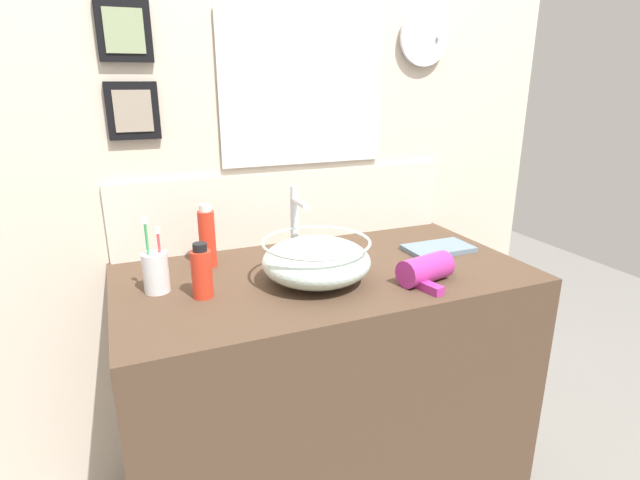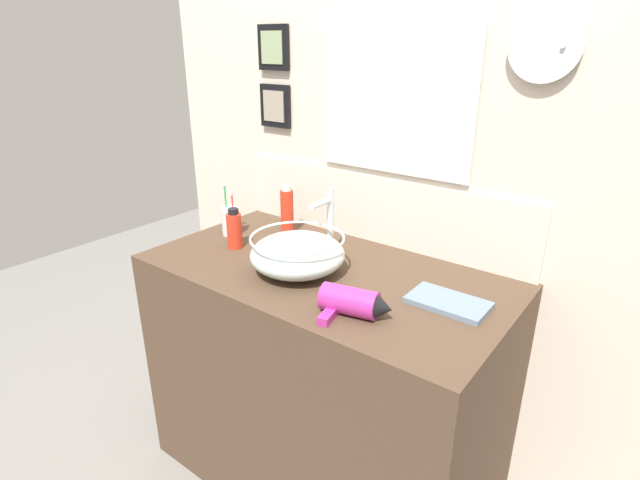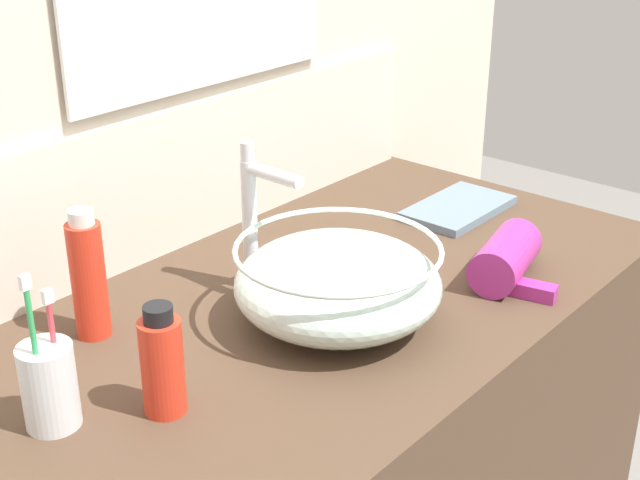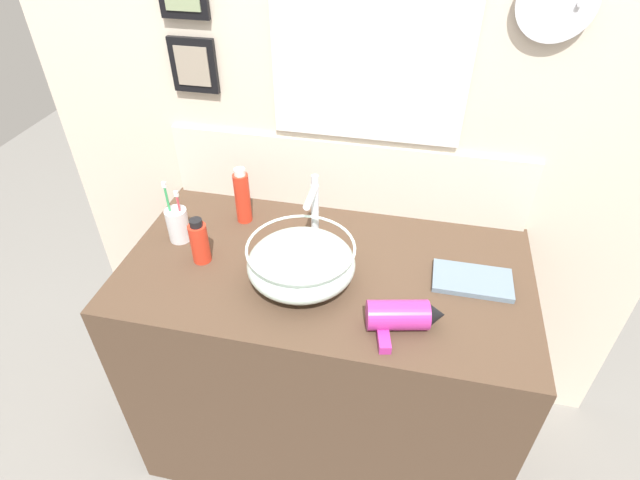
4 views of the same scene
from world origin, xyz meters
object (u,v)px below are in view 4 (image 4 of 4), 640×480
faucet (314,208)px  toothbrush_cup (178,224)px  lotion_bottle (199,242)px  hand_towel (472,280)px  spray_bottle (242,197)px  glass_bowl_sink (301,263)px  hair_drier (403,316)px

faucet → toothbrush_cup: faucet is taller
lotion_bottle → hand_towel: lotion_bottle is taller
hand_towel → lotion_bottle: bearing=-174.9°
hand_towel → spray_bottle: bearing=168.2°
glass_bowl_sink → toothbrush_cup: (-0.42, 0.10, -0.01)m
hair_drier → hand_towel: 0.28m
glass_bowl_sink → lotion_bottle: lotion_bottle is taller
glass_bowl_sink → toothbrush_cup: bearing=166.1°
glass_bowl_sink → hand_towel: 0.49m
faucet → hair_drier: 0.42m
hair_drier → lotion_bottle: bearing=167.1°
glass_bowl_sink → faucet: bearing=90.0°
toothbrush_cup → spray_bottle: 0.22m
glass_bowl_sink → lotion_bottle: (-0.31, 0.02, 0.00)m
faucet → spray_bottle: (-0.26, 0.08, -0.05)m
spray_bottle → hand_towel: (0.74, -0.15, -0.08)m
glass_bowl_sink → hair_drier: glass_bowl_sink is taller
glass_bowl_sink → spray_bottle: spray_bottle is taller
glass_bowl_sink → spray_bottle: size_ratio=1.57×
toothbrush_cup → hand_towel: size_ratio=0.95×
lotion_bottle → faucet: bearing=24.5°
spray_bottle → hand_towel: bearing=-11.8°
lotion_bottle → spray_bottle: size_ratio=0.76×
faucet → glass_bowl_sink: bearing=-90.0°
faucet → hair_drier: faucet is taller
hair_drier → toothbrush_cup: bearing=162.8°
hair_drier → spray_bottle: bearing=146.7°
faucet → toothbrush_cup: bearing=-171.8°
faucet → hand_towel: faucet is taller
hair_drier → toothbrush_cup: (-0.72, 0.22, 0.02)m
glass_bowl_sink → toothbrush_cup: size_ratio=1.44×
toothbrush_cup → hand_towel: bearing=-0.8°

